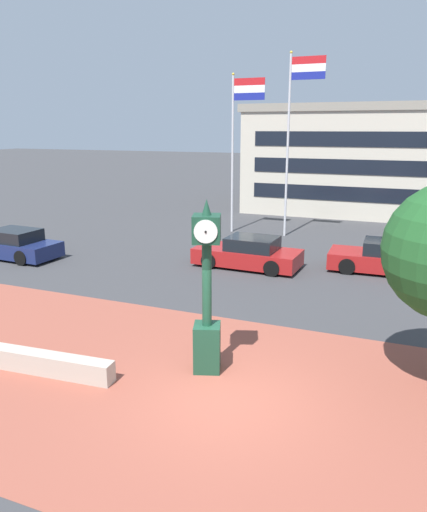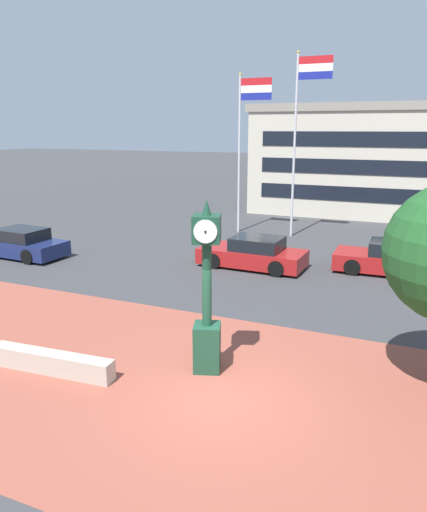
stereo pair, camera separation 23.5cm
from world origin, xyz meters
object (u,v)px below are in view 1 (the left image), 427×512
at_px(street_clock, 207,302).
at_px(civic_building, 405,159).
at_px(flagpole_secondary, 293,129).
at_px(car_street_near, 248,254).
at_px(car_street_distant, 13,245).
at_px(car_street_far, 384,258).
at_px(flagpole_primary, 237,138).

relative_size(street_clock, civic_building, 0.20).
height_order(flagpole_secondary, civic_building, flagpole_secondary).
distance_m(car_street_near, car_street_distant, 10.46).
bearing_deg(car_street_far, car_street_distant, 102.44).
bearing_deg(street_clock, car_street_far, 52.63).
xyz_separation_m(street_clock, car_street_near, (-1.87, 8.85, -1.15)).
relative_size(car_street_far, car_street_distant, 0.94).
height_order(street_clock, flagpole_primary, flagpole_primary).
bearing_deg(street_clock, flagpole_secondary, 77.42).
bearing_deg(car_street_distant, car_street_far, -73.65).
bearing_deg(flagpole_secondary, car_street_far, -45.22).
height_order(car_street_far, flagpole_primary, flagpole_primary).
relative_size(car_street_distant, flagpole_secondary, 0.48).
relative_size(car_street_distant, civic_building, 0.22).
distance_m(flagpole_primary, flagpole_secondary, 3.02).
bearing_deg(car_street_far, civic_building, -1.88).
xyz_separation_m(street_clock, civic_building, (3.51, 26.54, 1.83)).
bearing_deg(car_street_far, street_clock, 160.30).
xyz_separation_m(car_street_far, civic_building, (0.14, 16.35, 2.98)).
xyz_separation_m(car_street_far, flagpole_primary, (-8.10, 5.16, 4.50)).
bearing_deg(civic_building, car_street_distant, -127.65).
xyz_separation_m(flagpole_secondary, civic_building, (5.25, 11.19, -2.01)).
bearing_deg(car_street_distant, street_clock, -115.49).
bearing_deg(flagpole_primary, flagpole_secondary, 0.00).
distance_m(flagpole_secondary, civic_building, 12.53).
height_order(car_street_near, car_street_distant, same).
distance_m(street_clock, car_street_distant, 13.67).
bearing_deg(car_street_near, street_clock, -165.93).
height_order(car_street_far, civic_building, civic_building).
distance_m(car_street_near, car_street_far, 5.41).
bearing_deg(car_street_near, flagpole_secondary, 1.09).
relative_size(flagpole_primary, flagpole_secondary, 0.90).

